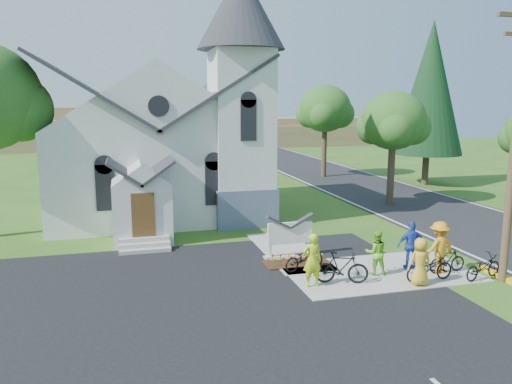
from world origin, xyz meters
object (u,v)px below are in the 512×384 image
object	(u,v)px
cyclist_1	(376,252)
bike_2	(429,267)
cyclist_0	(312,260)
cyclist_4	(420,262)
bike_3	(447,261)
cyclist_2	(411,245)
bike_0	(304,258)
bike_4	(483,267)
bike_1	(341,268)
church_sign	(290,233)
cyclist_3	(439,247)

from	to	relation	value
cyclist_1	bike_2	xyz separation A→B (m)	(1.51, -1.15, -0.34)
cyclist_0	cyclist_4	size ratio (longest dim) A/B	1.12
bike_2	bike_3	size ratio (longest dim) A/B	1.23
cyclist_0	cyclist_2	xyz separation A→B (m)	(4.35, 0.72, -0.01)
bike_0	bike_4	bearing A→B (deg)	-131.45
bike_0	bike_1	bearing A→B (deg)	-173.32
cyclist_0	bike_0	distance (m)	1.78
bike_1	cyclist_1	bearing A→B (deg)	-52.40
cyclist_0	cyclist_2	size ratio (longest dim) A/B	1.01
cyclist_0	bike_0	world-z (taller)	cyclist_0
bike_1	bike_2	xyz separation A→B (m)	(3.15, -0.60, -0.07)
cyclist_2	bike_0	bearing A→B (deg)	-4.33
bike_3	cyclist_0	bearing A→B (deg)	87.70
cyclist_2	cyclist_0	bearing A→B (deg)	18.59
bike_0	cyclist_4	bearing A→B (deg)	-145.08
bike_3	bike_4	world-z (taller)	bike_3
bike_4	bike_1	bearing A→B (deg)	66.44
church_sign	cyclist_0	size ratio (longest dim) A/B	1.15
bike_1	bike_4	xyz separation A→B (m)	(5.15, -0.93, -0.11)
cyclist_1	bike_3	world-z (taller)	cyclist_1
church_sign	bike_2	bearing A→B (deg)	-46.25
cyclist_0	bike_4	distance (m)	6.36
cyclist_4	bike_2	bearing A→B (deg)	-153.76
bike_2	bike_4	distance (m)	2.03
bike_0	bike_1	size ratio (longest dim) A/B	0.93
bike_0	bike_2	size ratio (longest dim) A/B	0.94
cyclist_3	bike_1	bearing A→B (deg)	-6.37
church_sign	bike_4	size ratio (longest dim) A/B	1.25
bike_3	bike_0	bearing A→B (deg)	69.44
bike_3	bike_4	bearing A→B (deg)	-140.80
cyclist_3	cyclist_4	distance (m)	1.70
cyclist_2	bike_2	size ratio (longest dim) A/B	0.99
bike_1	bike_2	bearing A→B (deg)	-81.82
bike_0	cyclist_4	distance (m)	4.22
cyclist_1	cyclist_4	size ratio (longest dim) A/B	0.98
bike_1	bike_3	xyz separation A→B (m)	(4.33, 0.00, -0.11)
bike_3	church_sign	bearing A→B (deg)	53.48
bike_3	cyclist_4	bearing A→B (deg)	114.22
cyclist_1	cyclist_4	xyz separation A→B (m)	(0.93, -1.42, 0.02)
bike_0	bike_1	world-z (taller)	bike_1
bike_0	bike_3	xyz separation A→B (m)	(5.09, -1.69, -0.00)
church_sign	cyclist_3	xyz separation A→B (m)	(4.73, -3.39, 0.01)
cyclist_0	bike_1	world-z (taller)	cyclist_0
bike_3	bike_4	distance (m)	1.25
church_sign	bike_4	distance (m)	7.38
church_sign	bike_2	xyz separation A→B (m)	(3.89, -4.07, -0.48)
cyclist_1	cyclist_2	size ratio (longest dim) A/B	0.89
cyclist_4	bike_4	bearing A→B (deg)	179.87
bike_4	cyclist_0	bearing A→B (deg)	68.12
cyclist_3	bike_0	bearing A→B (deg)	-26.26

